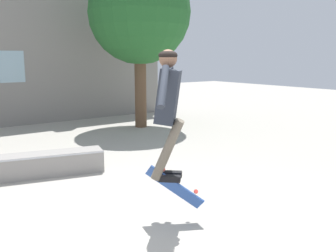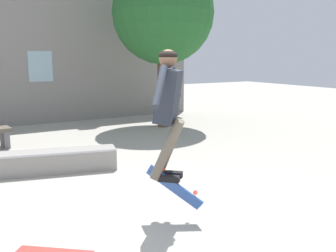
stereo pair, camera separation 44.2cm
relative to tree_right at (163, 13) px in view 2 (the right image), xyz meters
The scene contains 6 objects.
ground_plane 7.43m from the tree_right, 122.43° to the right, with size 40.00×40.00×0.00m, color #A39E93.
building_backdrop 4.46m from the tree_right, 145.25° to the left, with size 12.13×0.52×5.27m.
tree_right is the anchor object (origin of this frame).
skate_ledge 5.62m from the tree_right, 143.27° to the right, with size 2.13×0.96×0.38m.
skater 6.64m from the tree_right, 119.27° to the right, with size 0.90×0.94×1.55m.
skateboard_flipping 7.00m from the tree_right, 118.59° to the right, with size 0.49×0.59×0.57m.
Camera 2 is at (-1.75, -3.68, 2.00)m, focal length 40.00 mm.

